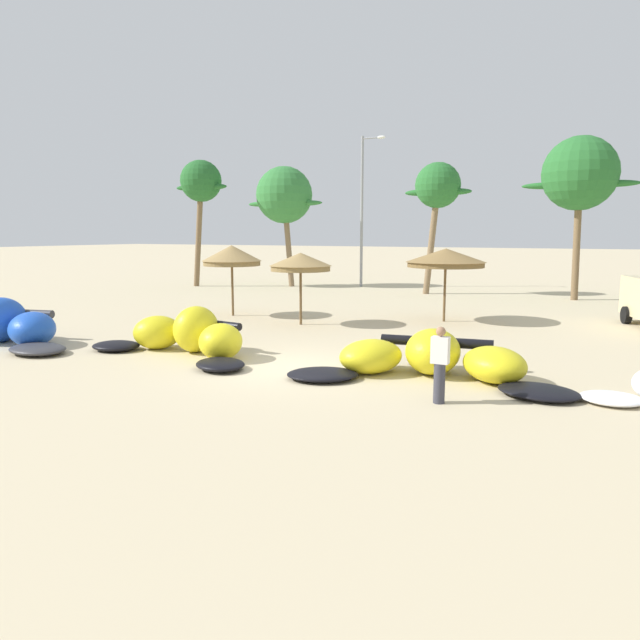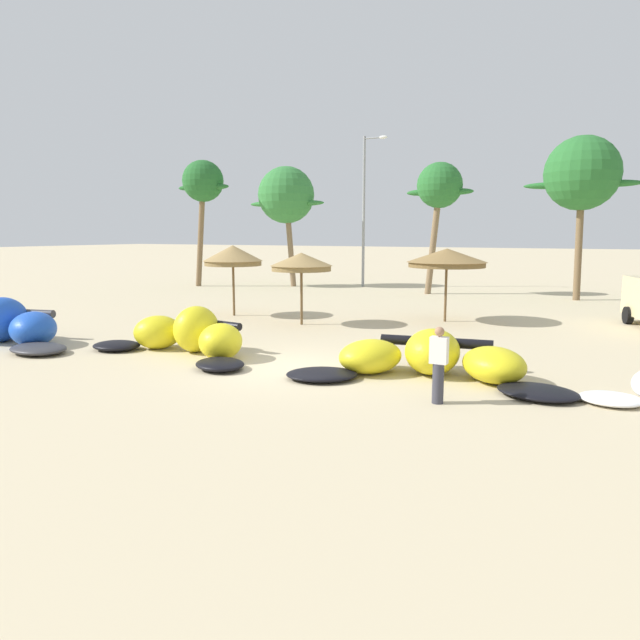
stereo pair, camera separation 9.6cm
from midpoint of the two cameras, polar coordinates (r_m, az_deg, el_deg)
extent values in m
plane|color=beige|center=(15.46, -3.09, -4.66)|extent=(260.00, 260.00, 0.00)
ellipsoid|color=blue|center=(21.62, -28.68, 0.05)|extent=(1.78, 2.17, 1.46)
ellipsoid|color=blue|center=(20.37, -26.17, -0.78)|extent=(2.34, 2.30, 1.08)
ellipsoid|color=#333338|center=(19.05, -25.76, -2.55)|extent=(2.06, 1.60, 0.29)
cylinder|color=#333338|center=(22.10, -27.56, 0.64)|extent=(2.91, 0.93, 0.27)
ellipsoid|color=black|center=(18.70, -19.18, -2.38)|extent=(1.66, 1.48, 0.28)
ellipsoid|color=yellow|center=(18.49, -15.45, -1.16)|extent=(1.88, 1.89, 1.02)
ellipsoid|color=yellow|center=(17.68, -11.88, -0.88)|extent=(1.42, 1.62, 1.38)
ellipsoid|color=yellow|center=(16.53, -9.56, -2.09)|extent=(1.73, 1.84, 1.02)
ellipsoid|color=black|center=(15.40, -9.61, -4.30)|extent=(1.86, 1.76, 0.28)
cylinder|color=black|center=(18.01, -10.71, -0.30)|extent=(2.57, 0.62, 0.23)
cube|color=black|center=(17.59, -12.23, -0.94)|extent=(1.00, 0.66, 0.04)
ellipsoid|color=black|center=(14.22, 0.39, -5.34)|extent=(2.19, 2.03, 0.23)
ellipsoid|color=yellow|center=(14.84, 5.14, -3.56)|extent=(2.01, 2.18, 0.85)
ellipsoid|color=yellow|center=(14.91, 11.14, -3.05)|extent=(1.60, 1.92, 1.15)
ellipsoid|color=yellow|center=(14.46, 16.87, -4.23)|extent=(2.19, 2.21, 0.85)
ellipsoid|color=black|center=(13.56, 20.75, -6.60)|extent=(2.00, 1.70, 0.23)
cylinder|color=black|center=(15.48, 11.46, -2.14)|extent=(2.90, 0.66, 0.26)
cube|color=black|center=(14.74, 11.05, -3.18)|extent=(1.13, 0.77, 0.04)
ellipsoid|color=white|center=(13.68, 26.82, -6.91)|extent=(1.37, 1.23, 0.20)
cylinder|color=brown|center=(25.18, -8.36, 3.08)|extent=(0.10, 0.10, 2.34)
cone|color=#9E7F4C|center=(25.08, -8.44, 6.51)|extent=(2.54, 2.54, 0.67)
cylinder|color=olive|center=(25.10, -8.42, 5.52)|extent=(2.41, 2.41, 0.20)
cylinder|color=brown|center=(22.46, -1.71, 2.43)|extent=(0.10, 0.10, 2.28)
cone|color=#9E7F4C|center=(22.36, -1.72, 5.97)|extent=(2.40, 2.40, 0.50)
cylinder|color=olive|center=(22.37, -1.72, 5.08)|extent=(2.28, 2.28, 0.20)
cylinder|color=brown|center=(23.76, 12.34, 2.69)|extent=(0.10, 0.10, 2.38)
cone|color=olive|center=(23.66, 12.45, 6.21)|extent=(3.17, 3.17, 0.54)
cylinder|color=brown|center=(23.68, 12.42, 5.31)|extent=(3.01, 3.01, 0.20)
cylinder|color=black|center=(25.72, 28.06, 0.41)|extent=(0.43, 0.72, 0.68)
cylinder|color=#383842|center=(12.42, 11.71, -6.10)|extent=(0.24, 0.24, 0.85)
cube|color=white|center=(12.27, 11.81, -2.91)|extent=(0.36, 0.22, 0.56)
sphere|color=#9E7051|center=(12.20, 11.87, -1.12)|extent=(0.20, 0.20, 0.20)
cylinder|color=brown|center=(39.51, -11.55, 8.23)|extent=(0.99, 0.36, 6.86)
sphere|color=#236028|center=(39.46, -11.33, 13.22)|extent=(2.67, 2.67, 2.67)
ellipsoid|color=#236028|center=(40.09, -12.55, 12.53)|extent=(1.87, 0.50, 0.36)
ellipsoid|color=#236028|center=(38.78, -10.04, 12.74)|extent=(1.87, 0.50, 0.36)
cylinder|color=#7F6647|center=(38.85, -2.90, 7.74)|extent=(0.87, 0.36, 6.00)
sphere|color=#337A38|center=(39.05, -3.27, 12.14)|extent=(3.70, 3.70, 3.70)
ellipsoid|color=#337A38|center=(39.78, -5.14, 11.26)|extent=(2.59, 0.50, 0.36)
ellipsoid|color=#337A38|center=(38.30, -1.30, 11.39)|extent=(2.59, 0.50, 0.36)
cylinder|color=#7F6647|center=(34.38, 11.15, 7.67)|extent=(0.89, 0.36, 6.21)
sphere|color=#286B2D|center=(34.41, 11.74, 12.82)|extent=(2.57, 2.57, 2.57)
ellipsoid|color=#286B2D|center=(34.67, 10.04, 12.19)|extent=(1.80, 0.50, 0.36)
ellipsoid|color=#286B2D|center=(34.13, 13.42, 12.15)|extent=(1.80, 0.50, 0.36)
cylinder|color=brown|center=(33.54, 24.13, 7.39)|extent=(0.47, 0.36, 6.57)
sphere|color=#286B2D|center=(33.68, 24.38, 12.98)|extent=(3.80, 3.80, 3.80)
ellipsoid|color=#286B2D|center=(33.74, 21.69, 12.15)|extent=(2.66, 0.50, 0.36)
ellipsoid|color=#286B2D|center=(33.59, 26.97, 11.85)|extent=(2.66, 0.50, 0.36)
cylinder|color=gray|center=(38.54, 4.37, 10.44)|extent=(0.18, 0.18, 9.64)
cylinder|color=gray|center=(38.74, 5.37, 17.36)|extent=(1.28, 0.10, 0.10)
ellipsoid|color=silver|center=(38.52, 6.29, 17.40)|extent=(0.56, 0.24, 0.20)
camera|label=1|loc=(0.05, -89.84, 0.02)|focal=32.64mm
camera|label=2|loc=(0.05, 90.16, -0.02)|focal=32.64mm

